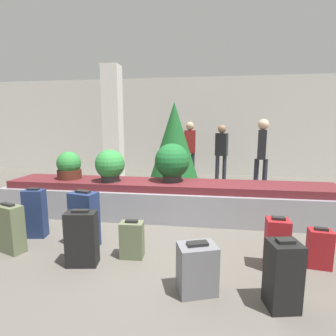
{
  "coord_description": "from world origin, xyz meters",
  "views": [
    {
      "loc": [
        0.66,
        -3.33,
        1.64
      ],
      "look_at": [
        0.0,
        1.2,
        0.89
      ],
      "focal_mm": 28.0,
      "sensor_mm": 36.0,
      "label": 1
    }
  ],
  "objects_px": {
    "pillar": "(113,127)",
    "suitcase_7": "(319,248)",
    "suitcase_6": "(84,219)",
    "suitcase_8": "(82,238)",
    "suitcase_1": "(35,213)",
    "traveler_0": "(262,149)",
    "suitcase_0": "(10,228)",
    "potted_plant_1": "(110,165)",
    "suitcase_4": "(197,268)",
    "potted_plant_0": "(69,166)",
    "traveler_2": "(190,146)",
    "decorated_tree": "(174,144)",
    "suitcase_2": "(132,240)",
    "suitcase_3": "(283,275)",
    "suitcase_5": "(277,244)",
    "traveler_1": "(221,149)",
    "potted_plant_2": "(172,162)"
  },
  "relations": [
    {
      "from": "traveler_0",
      "to": "decorated_tree",
      "type": "bearing_deg",
      "value": 104.32
    },
    {
      "from": "traveler_2",
      "to": "decorated_tree",
      "type": "relative_size",
      "value": 0.79
    },
    {
      "from": "suitcase_6",
      "to": "potted_plant_0",
      "type": "relative_size",
      "value": 1.52
    },
    {
      "from": "suitcase_0",
      "to": "suitcase_4",
      "type": "xyz_separation_m",
      "value": [
        2.44,
        -0.51,
        -0.07
      ]
    },
    {
      "from": "pillar",
      "to": "suitcase_8",
      "type": "relative_size",
      "value": 4.7
    },
    {
      "from": "suitcase_3",
      "to": "suitcase_7",
      "type": "relative_size",
      "value": 1.37
    },
    {
      "from": "suitcase_3",
      "to": "suitcase_8",
      "type": "xyz_separation_m",
      "value": [
        -2.13,
        0.45,
        0.01
      ]
    },
    {
      "from": "suitcase_7",
      "to": "potted_plant_0",
      "type": "xyz_separation_m",
      "value": [
        -3.89,
        1.48,
        0.65
      ]
    },
    {
      "from": "suitcase_6",
      "to": "suitcase_0",
      "type": "bearing_deg",
      "value": -150.3
    },
    {
      "from": "suitcase_3",
      "to": "potted_plant_0",
      "type": "distance_m",
      "value": 4.01
    },
    {
      "from": "suitcase_3",
      "to": "potted_plant_0",
      "type": "xyz_separation_m",
      "value": [
        -3.26,
        2.28,
        0.56
      ]
    },
    {
      "from": "suitcase_0",
      "to": "suitcase_3",
      "type": "height_order",
      "value": "suitcase_3"
    },
    {
      "from": "suitcase_2",
      "to": "suitcase_3",
      "type": "bearing_deg",
      "value": -26.67
    },
    {
      "from": "suitcase_0",
      "to": "traveler_0",
      "type": "xyz_separation_m",
      "value": [
        3.8,
        3.48,
        0.77
      ]
    },
    {
      "from": "suitcase_1",
      "to": "suitcase_2",
      "type": "distance_m",
      "value": 1.64
    },
    {
      "from": "suitcase_3",
      "to": "potted_plant_1",
      "type": "xyz_separation_m",
      "value": [
        -2.4,
        2.15,
        0.61
      ]
    },
    {
      "from": "suitcase_2",
      "to": "decorated_tree",
      "type": "xyz_separation_m",
      "value": [
        0.12,
        3.39,
        0.96
      ]
    },
    {
      "from": "suitcase_6",
      "to": "decorated_tree",
      "type": "bearing_deg",
      "value": 87.25
    },
    {
      "from": "suitcase_7",
      "to": "suitcase_0",
      "type": "bearing_deg",
      "value": -170.81
    },
    {
      "from": "traveler_1",
      "to": "decorated_tree",
      "type": "height_order",
      "value": "decorated_tree"
    },
    {
      "from": "suitcase_6",
      "to": "potted_plant_1",
      "type": "relative_size",
      "value": 1.36
    },
    {
      "from": "suitcase_0",
      "to": "suitcase_1",
      "type": "xyz_separation_m",
      "value": [
        0.03,
        0.48,
        0.04
      ]
    },
    {
      "from": "potted_plant_0",
      "to": "traveler_2",
      "type": "relative_size",
      "value": 0.3
    },
    {
      "from": "suitcase_1",
      "to": "suitcase_2",
      "type": "bearing_deg",
      "value": -22.37
    },
    {
      "from": "pillar",
      "to": "suitcase_7",
      "type": "xyz_separation_m",
      "value": [
        3.83,
        -3.78,
        -1.37
      ]
    },
    {
      "from": "suitcase_4",
      "to": "suitcase_6",
      "type": "relative_size",
      "value": 0.67
    },
    {
      "from": "suitcase_4",
      "to": "potted_plant_0",
      "type": "xyz_separation_m",
      "value": [
        -2.49,
        2.16,
        0.63
      ]
    },
    {
      "from": "suitcase_3",
      "to": "suitcase_8",
      "type": "distance_m",
      "value": 2.18
    },
    {
      "from": "suitcase_3",
      "to": "potted_plant_1",
      "type": "bearing_deg",
      "value": 126.8
    },
    {
      "from": "suitcase_6",
      "to": "suitcase_8",
      "type": "bearing_deg",
      "value": -55.8
    },
    {
      "from": "suitcase_7",
      "to": "traveler_1",
      "type": "distance_m",
      "value": 4.58
    },
    {
      "from": "suitcase_6",
      "to": "traveler_0",
      "type": "xyz_separation_m",
      "value": [
        2.91,
        3.2,
        0.7
      ]
    },
    {
      "from": "suitcase_4",
      "to": "suitcase_6",
      "type": "bearing_deg",
      "value": 133.86
    },
    {
      "from": "pillar",
      "to": "suitcase_0",
      "type": "xyz_separation_m",
      "value": [
        -0.01,
        -3.95,
        -1.28
      ]
    },
    {
      "from": "potted_plant_0",
      "to": "suitcase_2",
      "type": "bearing_deg",
      "value": -43.39
    },
    {
      "from": "potted_plant_2",
      "to": "traveler_0",
      "type": "xyz_separation_m",
      "value": [
        1.9,
        1.78,
        0.09
      ]
    },
    {
      "from": "suitcase_4",
      "to": "decorated_tree",
      "type": "relative_size",
      "value": 0.24
    },
    {
      "from": "suitcase_5",
      "to": "traveler_1",
      "type": "relative_size",
      "value": 0.38
    },
    {
      "from": "suitcase_7",
      "to": "traveler_0",
      "type": "distance_m",
      "value": 3.42
    },
    {
      "from": "pillar",
      "to": "potted_plant_0",
      "type": "distance_m",
      "value": 2.41
    },
    {
      "from": "suitcase_1",
      "to": "traveler_0",
      "type": "bearing_deg",
      "value": 30.21
    },
    {
      "from": "decorated_tree",
      "to": "suitcase_7",
      "type": "bearing_deg",
      "value": -57.41
    },
    {
      "from": "suitcase_5",
      "to": "suitcase_7",
      "type": "distance_m",
      "value": 0.53
    },
    {
      "from": "suitcase_1",
      "to": "suitcase_7",
      "type": "bearing_deg",
      "value": -12.91
    },
    {
      "from": "traveler_0",
      "to": "suitcase_7",
      "type": "bearing_deg",
      "value": -165.42
    },
    {
      "from": "suitcase_6",
      "to": "suitcase_7",
      "type": "distance_m",
      "value": 2.95
    },
    {
      "from": "suitcase_7",
      "to": "traveler_2",
      "type": "xyz_separation_m",
      "value": [
        -1.81,
        4.65,
        0.82
      ]
    },
    {
      "from": "suitcase_2",
      "to": "suitcase_0",
      "type": "bearing_deg",
      "value": -179.97
    },
    {
      "from": "traveler_0",
      "to": "traveler_2",
      "type": "bearing_deg",
      "value": 67.11
    },
    {
      "from": "suitcase_8",
      "to": "potted_plant_1",
      "type": "bearing_deg",
      "value": 90.42
    }
  ]
}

